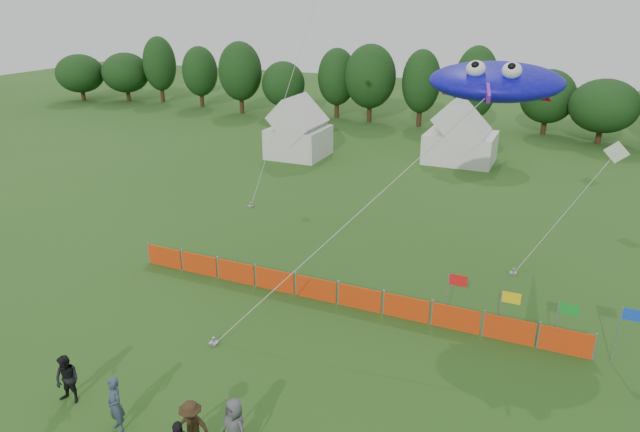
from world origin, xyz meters
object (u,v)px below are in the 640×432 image
at_px(tent_left, 298,133).
at_px(spectator_e, 235,427).
at_px(tent_right, 461,138).
at_px(spectator_a, 115,405).
at_px(spectator_c, 192,428).
at_px(spectator_b, 67,380).
at_px(barrier_fence, 337,293).
at_px(stingray_kite, 498,81).

relative_size(tent_left, spectator_e, 2.38).
bearing_deg(tent_right, spectator_e, -89.72).
height_order(spectator_a, spectator_c, spectator_a).
xyz_separation_m(tent_left, spectator_e, (12.50, -30.02, -1.04)).
xyz_separation_m(spectator_c, spectator_e, (1.12, 0.49, 0.04)).
distance_m(tent_left, tent_right, 12.85).
relative_size(tent_right, spectator_c, 3.03).
bearing_deg(spectator_e, tent_right, 111.69).
bearing_deg(spectator_b, spectator_e, -4.93).
distance_m(tent_left, spectator_a, 31.86).
height_order(tent_right, spectator_c, tent_right).
height_order(spectator_b, spectator_e, spectator_e).
bearing_deg(barrier_fence, stingray_kite, 48.20).
bearing_deg(spectator_b, tent_right, 72.96).
relative_size(tent_right, barrier_fence, 0.27).
height_order(spectator_b, spectator_c, spectator_c).
relative_size(barrier_fence, spectator_e, 10.78).
xyz_separation_m(barrier_fence, stingray_kite, (4.96, 5.54, 8.44)).
relative_size(spectator_e, stingray_kite, 0.11).
distance_m(barrier_fence, stingray_kite, 11.25).
height_order(spectator_b, stingray_kite, stingray_kite).
xyz_separation_m(spectator_b, spectator_c, (4.97, -0.26, 0.04)).
bearing_deg(stingray_kite, spectator_e, -106.71).
bearing_deg(spectator_c, spectator_b, 166.10).
height_order(tent_left, spectator_e, tent_left).
xyz_separation_m(tent_right, stingray_kite, (4.55, -19.03, 7.03)).
bearing_deg(tent_right, tent_left, -163.70).
distance_m(tent_right, stingray_kite, 20.79).
relative_size(tent_left, barrier_fence, 0.22).
bearing_deg(tent_left, stingray_kite, -42.41).
distance_m(tent_right, spectator_b, 34.39).
xyz_separation_m(tent_right, spectator_a, (-3.62, -34.23, -0.99)).
relative_size(spectator_b, spectator_c, 0.96).
bearing_deg(spectator_e, spectator_b, -156.42).
bearing_deg(spectator_a, barrier_fence, 94.22).
distance_m(tent_left, stingray_kite, 23.91).
distance_m(barrier_fence, spectator_a, 10.19).
bearing_deg(spectator_a, tent_right, 106.57).
bearing_deg(tent_right, spectator_c, -91.61).
bearing_deg(barrier_fence, spectator_c, -93.30).
xyz_separation_m(tent_right, spectator_c, (-0.96, -34.11, -1.02)).
height_order(tent_right, stingray_kite, stingray_kite).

